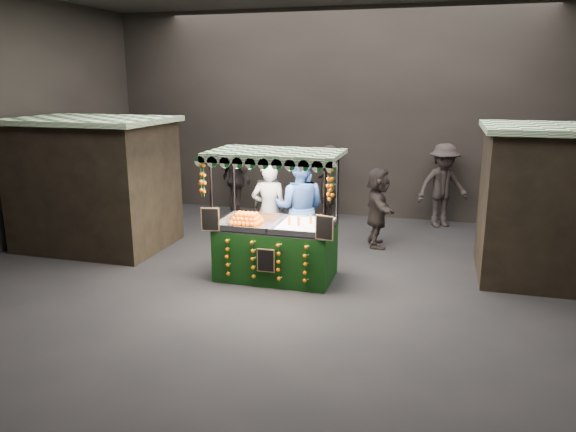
# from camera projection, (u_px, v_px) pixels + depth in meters

# --- Properties ---
(ground) EXTENTS (12.00, 12.00, 0.00)m
(ground) POSITION_uv_depth(u_px,v_px,m) (293.00, 283.00, 9.15)
(ground) COLOR black
(ground) RESTS_ON ground
(market_hall) EXTENTS (12.10, 10.10, 5.05)m
(market_hall) POSITION_uv_depth(u_px,v_px,m) (293.00, 75.00, 8.33)
(market_hall) COLOR black
(market_hall) RESTS_ON ground
(neighbour_stall_left) EXTENTS (3.00, 2.20, 2.60)m
(neighbour_stall_left) POSITION_uv_depth(u_px,v_px,m) (95.00, 183.00, 10.93)
(neighbour_stall_left) COLOR black
(neighbour_stall_left) RESTS_ON ground
(neighbour_stall_right) EXTENTS (3.00, 2.20, 2.60)m
(neighbour_stall_right) POSITION_uv_depth(u_px,v_px,m) (571.00, 204.00, 9.06)
(neighbour_stall_right) COLOR black
(neighbour_stall_right) RESTS_ON ground
(juice_stall) EXTENTS (2.26, 1.33, 2.19)m
(juice_stall) POSITION_uv_depth(u_px,v_px,m) (276.00, 240.00, 9.23)
(juice_stall) COLOR black
(juice_stall) RESTS_ON ground
(vendor_grey) EXTENTS (0.75, 0.59, 1.82)m
(vendor_grey) POSITION_uv_depth(u_px,v_px,m) (269.00, 210.00, 10.34)
(vendor_grey) COLOR gray
(vendor_grey) RESTS_ON ground
(vendor_blue) EXTENTS (1.03, 0.83, 2.01)m
(vendor_blue) POSITION_uv_depth(u_px,v_px,m) (300.00, 208.00, 10.08)
(vendor_blue) COLOR #2A4989
(vendor_blue) RESTS_ON ground
(shopper_0) EXTENTS (0.71, 0.55, 1.73)m
(shopper_0) POSITION_uv_depth(u_px,v_px,m) (268.00, 206.00, 10.91)
(shopper_0) COLOR black
(shopper_0) RESTS_ON ground
(shopper_1) EXTENTS (1.16, 1.06, 1.91)m
(shopper_1) POSITION_uv_depth(u_px,v_px,m) (550.00, 207.00, 10.41)
(shopper_1) COLOR #2A2422
(shopper_1) RESTS_ON ground
(shopper_2) EXTENTS (1.13, 0.96, 1.82)m
(shopper_2) POSITION_uv_depth(u_px,v_px,m) (237.00, 179.00, 13.56)
(shopper_2) COLOR #2C2423
(shopper_2) RESTS_ON ground
(shopper_3) EXTENTS (1.43, 1.24, 1.93)m
(shopper_3) POSITION_uv_depth(u_px,v_px,m) (443.00, 186.00, 12.47)
(shopper_3) COLOR #2E2625
(shopper_3) RESTS_ON ground
(shopper_4) EXTENTS (0.82, 0.55, 1.64)m
(shopper_4) POSITION_uv_depth(u_px,v_px,m) (163.00, 181.00, 13.81)
(shopper_4) COLOR black
(shopper_4) RESTS_ON ground
(shopper_5) EXTENTS (0.80, 1.57, 1.62)m
(shopper_5) POSITION_uv_depth(u_px,v_px,m) (378.00, 207.00, 11.02)
(shopper_5) COLOR black
(shopper_5) RESTS_ON ground
(shopper_6) EXTENTS (0.43, 0.65, 1.78)m
(shopper_6) POSITION_uv_depth(u_px,v_px,m) (327.00, 182.00, 13.33)
(shopper_6) COLOR black
(shopper_6) RESTS_ON ground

